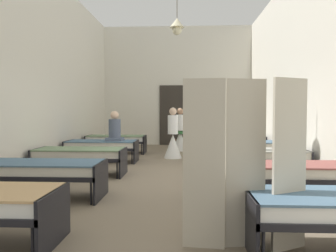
{
  "coord_description": "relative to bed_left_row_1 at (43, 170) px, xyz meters",
  "views": [
    {
      "loc": [
        0.35,
        -7.12,
        1.38
      ],
      "look_at": [
        0.0,
        -0.37,
        1.08
      ],
      "focal_mm": 36.29,
      "sensor_mm": 36.0,
      "label": 1
    }
  ],
  "objects": [
    {
      "name": "bed_left_row_4",
      "position": [
        0.0,
        5.7,
        0.0
      ],
      "size": [
        1.9,
        0.84,
        0.57
      ],
      "color": "black",
      "rests_on": "ground"
    },
    {
      "name": "bed_right_row_1",
      "position": [
        3.81,
        0.0,
        0.0
      ],
      "size": [
        1.9,
        0.84,
        0.57
      ],
      "color": "black",
      "rests_on": "ground"
    },
    {
      "name": "bed_left_row_2",
      "position": [
        0.0,
        1.9,
        0.0
      ],
      "size": [
        1.9,
        0.84,
        0.57
      ],
      "color": "black",
      "rests_on": "ground"
    },
    {
      "name": "bed_left_row_3",
      "position": [
        0.0,
        3.8,
        0.0
      ],
      "size": [
        1.9,
        0.84,
        0.57
      ],
      "color": "black",
      "rests_on": "ground"
    },
    {
      "name": "bed_right_row_3",
      "position": [
        3.81,
        3.8,
        0.0
      ],
      "size": [
        1.9,
        0.84,
        0.57
      ],
      "color": "black",
      "rests_on": "ground"
    },
    {
      "name": "bed_right_row_2",
      "position": [
        3.81,
        1.9,
        0.0
      ],
      "size": [
        1.9,
        0.84,
        0.57
      ],
      "color": "black",
      "rests_on": "ground"
    },
    {
      "name": "nurse_near_aisle",
      "position": [
        1.88,
        4.65,
        0.09
      ],
      "size": [
        0.52,
        0.52,
        1.49
      ],
      "rotation": [
        0.0,
        0.0,
        2.33
      ],
      "color": "white",
      "rests_on": "ground"
    },
    {
      "name": "nurse_mid_aisle",
      "position": [
        2.6,
        0.26,
        0.09
      ],
      "size": [
        0.52,
        0.52,
        1.49
      ],
      "rotation": [
        0.0,
        0.0,
        4.48
      ],
      "color": "white",
      "rests_on": "ground"
    },
    {
      "name": "potted_plant",
      "position": [
        2.06,
        6.61,
        0.31
      ],
      "size": [
        0.62,
        0.62,
        1.22
      ],
      "color": "brown",
      "rests_on": "ground"
    },
    {
      "name": "bed_right_row_4",
      "position": [
        3.81,
        5.7,
        0.0
      ],
      "size": [
        1.9,
        0.84,
        0.57
      ],
      "color": "black",
      "rests_on": "ground"
    },
    {
      "name": "nurse_far_aisle",
      "position": [
        2.06,
        6.45,
        0.09
      ],
      "size": [
        0.52,
        0.52,
        1.49
      ],
      "rotation": [
        0.0,
        0.0,
        0.99
      ],
      "color": "white",
      "rests_on": "ground"
    },
    {
      "name": "room_shell",
      "position": [
        1.9,
        3.22,
        1.95
      ],
      "size": [
        6.31,
        13.37,
        4.77
      ],
      "color": "silver",
      "rests_on": "ground"
    },
    {
      "name": "ground_plane",
      "position": [
        1.9,
        1.9,
        -0.49
      ],
      "size": [
        6.51,
        13.77,
        0.1
      ],
      "primitive_type": "cube",
      "color": "#7A6B56"
    },
    {
      "name": "patient_seated_primary",
      "position": [
        3.46,
        1.84,
        0.43
      ],
      "size": [
        0.44,
        0.44,
        0.8
      ],
      "color": "#515B70",
      "rests_on": "bed_right_row_2"
    },
    {
      "name": "privacy_screen",
      "position": [
        2.86,
        -1.82,
        0.41
      ],
      "size": [
        1.24,
        0.23,
        1.7
      ],
      "rotation": [
        0.0,
        0.0,
        0.2
      ],
      "color": "#BCB29E",
      "rests_on": "ground"
    },
    {
      "name": "patient_seated_secondary",
      "position": [
        0.35,
        3.79,
        0.43
      ],
      "size": [
        0.44,
        0.44,
        0.8
      ],
      "color": "#515B70",
      "rests_on": "bed_left_row_3"
    },
    {
      "name": "bed_left_row_1",
      "position": [
        0.0,
        0.0,
        0.0
      ],
      "size": [
        1.9,
        0.84,
        0.57
      ],
      "color": "black",
      "rests_on": "ground"
    }
  ]
}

